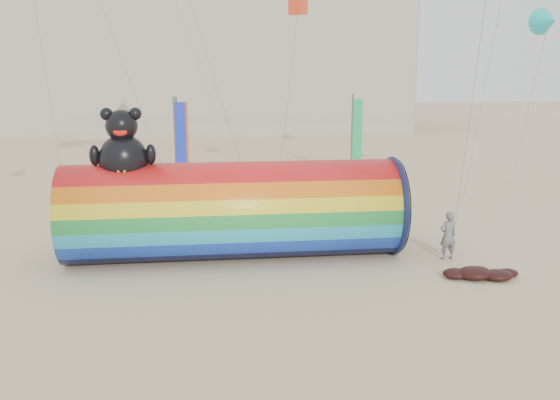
{
  "coord_description": "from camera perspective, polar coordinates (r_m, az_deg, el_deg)",
  "views": [
    {
      "loc": [
        -2.05,
        -19.53,
        7.27
      ],
      "look_at": [
        0.5,
        1.5,
        2.4
      ],
      "focal_mm": 40.0,
      "sensor_mm": 36.0,
      "label": 1
    }
  ],
  "objects": [
    {
      "name": "kite_handler",
      "position": [
        23.63,
        15.1,
        -3.15
      ],
      "size": [
        0.72,
        0.54,
        1.8
      ],
      "primitive_type": "imported",
      "rotation": [
        0.0,
        0.0,
        3.31
      ],
      "color": "slate",
      "rests_on": "ground"
    },
    {
      "name": "ground",
      "position": [
        20.93,
        -0.87,
        -7.37
      ],
      "size": [
        160.0,
        160.0,
        0.0
      ],
      "primitive_type": "plane",
      "color": "#CCB58C",
      "rests_on": "ground"
    },
    {
      "name": "fabric_bundle",
      "position": [
        22.13,
        17.84,
        -6.4
      ],
      "size": [
        2.62,
        1.35,
        0.41
      ],
      "color": "#350D09",
      "rests_on": "ground"
    },
    {
      "name": "hotel_building",
      "position": [
        66.3,
        -16.11,
        15.09
      ],
      "size": [
        60.4,
        15.4,
        20.6
      ],
      "color": "#B7AD99",
      "rests_on": "ground"
    },
    {
      "name": "festival_banners",
      "position": [
        35.04,
        -3.51,
        5.33
      ],
      "size": [
        10.8,
        1.52,
        5.2
      ],
      "color": "#59595E",
      "rests_on": "ground"
    },
    {
      "name": "windsock_assembly",
      "position": [
        22.92,
        -4.27,
        -0.7
      ],
      "size": [
        12.26,
        3.73,
        5.65
      ],
      "color": "red",
      "rests_on": "ground"
    }
  ]
}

